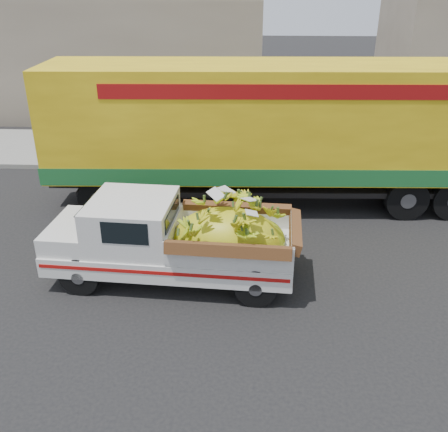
{
  "coord_description": "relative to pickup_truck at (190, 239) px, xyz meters",
  "views": [
    {
      "loc": [
        0.55,
        -9.05,
        5.72
      ],
      "look_at": [
        0.06,
        0.39,
        1.22
      ],
      "focal_mm": 40.0,
      "sensor_mm": 36.0,
      "label": 1
    }
  ],
  "objects": [
    {
      "name": "sidewalk",
      "position": [
        0.61,
        8.63,
        -0.87
      ],
      "size": [
        60.0,
        4.0,
        0.14
      ],
      "primitive_type": "cube",
      "color": "gray",
      "rests_on": "ground"
    },
    {
      "name": "curb",
      "position": [
        0.61,
        6.53,
        -0.86
      ],
      "size": [
        60.0,
        0.25,
        0.15
      ],
      "primitive_type": "cube",
      "color": "gray",
      "rests_on": "ground"
    },
    {
      "name": "ground",
      "position": [
        0.61,
        0.15,
        -0.94
      ],
      "size": [
        100.0,
        100.0,
        0.0
      ],
      "primitive_type": "plane",
      "color": "black",
      "rests_on": "ground"
    },
    {
      "name": "semi_trailer",
      "position": [
        1.78,
        4.08,
        1.18
      ],
      "size": [
        12.03,
        2.97,
        3.8
      ],
      "rotation": [
        0.0,
        0.0,
        0.04
      ],
      "color": "black",
      "rests_on": "ground"
    },
    {
      "name": "pickup_truck",
      "position": [
        0.0,
        0.0,
        0.0
      ],
      "size": [
        5.09,
        2.13,
        1.75
      ],
      "rotation": [
        0.0,
        0.0,
        -0.06
      ],
      "color": "black",
      "rests_on": "ground"
    },
    {
      "name": "building_left",
      "position": [
        -7.39,
        14.53,
        1.56
      ],
      "size": [
        18.0,
        6.0,
        5.0
      ],
      "primitive_type": "cube",
      "color": "gray",
      "rests_on": "ground"
    }
  ]
}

